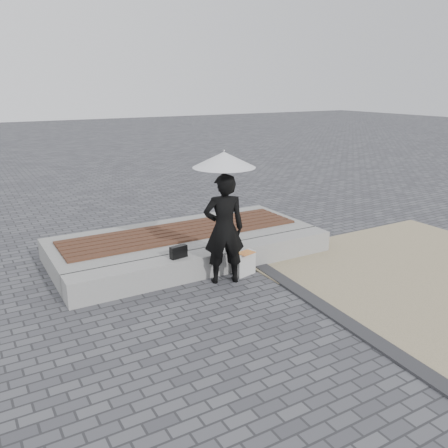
% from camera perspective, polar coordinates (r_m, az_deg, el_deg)
% --- Properties ---
extents(ground, '(80.00, 80.00, 0.00)m').
position_cam_1_polar(ground, '(6.98, 4.98, -10.25)').
color(ground, '#4F5054').
rests_on(ground, ground).
extents(terrazzo_zone, '(5.00, 5.00, 0.02)m').
position_cam_1_polar(terrazzo_zone, '(8.79, 24.39, -5.82)').
color(terrazzo_zone, tan).
rests_on(terrazzo_zone, ground).
extents(edging_band, '(0.61, 5.20, 0.04)m').
position_cam_1_polar(edging_band, '(7.06, 12.44, -10.12)').
color(edging_band, '#2E2F31').
rests_on(edging_band, ground).
extents(seating_ledge, '(5.00, 0.45, 0.40)m').
position_cam_1_polar(seating_ledge, '(8.13, -1.48, -4.60)').
color(seating_ledge, '#9C9B97').
rests_on(seating_ledge, ground).
extents(timber_platform, '(5.00, 2.00, 0.40)m').
position_cam_1_polar(timber_platform, '(9.14, -5.11, -2.22)').
color(timber_platform, gray).
rests_on(timber_platform, ground).
extents(timber_decking, '(4.60, 1.20, 0.04)m').
position_cam_1_polar(timber_decking, '(9.07, -5.15, -0.91)').
color(timber_decking, '#58311F').
rests_on(timber_decking, timber_platform).
extents(woman, '(0.77, 0.63, 1.83)m').
position_cam_1_polar(woman, '(7.52, -0.00, -0.62)').
color(woman, black).
rests_on(woman, ground).
extents(parasol, '(0.99, 0.99, 1.26)m').
position_cam_1_polar(parasol, '(7.27, 0.00, 7.88)').
color(parasol, '#A6A6AA').
rests_on(parasol, ground).
extents(handbag, '(0.31, 0.14, 0.21)m').
position_cam_1_polar(handbag, '(7.74, -5.59, -3.41)').
color(handbag, black).
rests_on(handbag, seating_ledge).
extents(canvas_tote, '(0.42, 0.25, 0.41)m').
position_cam_1_polar(canvas_tote, '(8.03, 2.50, -4.84)').
color(canvas_tote, '#BABAB6').
rests_on(canvas_tote, ground).
extents(magazine, '(0.33, 0.27, 0.01)m').
position_cam_1_polar(magazine, '(7.92, 2.71, -3.54)').
color(magazine, '#D54323').
rests_on(magazine, canvas_tote).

